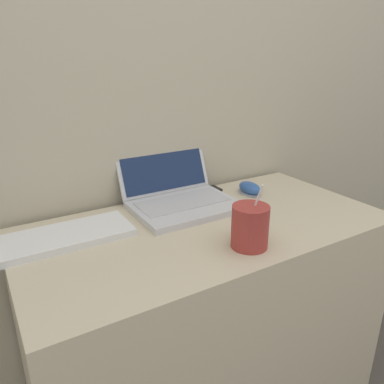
{
  "coord_description": "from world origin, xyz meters",
  "views": [
    {
      "loc": [
        -0.57,
        -0.58,
        1.2
      ],
      "look_at": [
        -0.0,
        0.37,
        0.8
      ],
      "focal_mm": 35.0,
      "sensor_mm": 36.0,
      "label": 1
    }
  ],
  "objects_px": {
    "laptop": "(178,193)",
    "external_keyboard": "(48,241)",
    "drink_cup": "(250,226)",
    "computer_mouse": "(250,189)",
    "usb_stick": "(216,188)"
  },
  "relations": [
    {
      "from": "laptop",
      "to": "external_keyboard",
      "type": "bearing_deg",
      "value": -171.32
    },
    {
      "from": "laptop",
      "to": "drink_cup",
      "type": "distance_m",
      "value": 0.36
    },
    {
      "from": "external_keyboard",
      "to": "usb_stick",
      "type": "xyz_separation_m",
      "value": [
        0.63,
        0.13,
        -0.01
      ]
    },
    {
      "from": "laptop",
      "to": "computer_mouse",
      "type": "distance_m",
      "value": 0.28
    },
    {
      "from": "laptop",
      "to": "usb_stick",
      "type": "xyz_separation_m",
      "value": [
        0.2,
        0.06,
        -0.04
      ]
    },
    {
      "from": "laptop",
      "to": "external_keyboard",
      "type": "relative_size",
      "value": 0.74
    },
    {
      "from": "usb_stick",
      "to": "laptop",
      "type": "bearing_deg",
      "value": -163.19
    },
    {
      "from": "drink_cup",
      "to": "computer_mouse",
      "type": "bearing_deg",
      "value": 50.62
    },
    {
      "from": "computer_mouse",
      "to": "laptop",
      "type": "bearing_deg",
      "value": 171.55
    },
    {
      "from": "laptop",
      "to": "drink_cup",
      "type": "bearing_deg",
      "value": -87.13
    },
    {
      "from": "laptop",
      "to": "external_keyboard",
      "type": "height_order",
      "value": "laptop"
    },
    {
      "from": "laptop",
      "to": "computer_mouse",
      "type": "relative_size",
      "value": 3.2
    },
    {
      "from": "computer_mouse",
      "to": "usb_stick",
      "type": "distance_m",
      "value": 0.13
    },
    {
      "from": "usb_stick",
      "to": "external_keyboard",
      "type": "bearing_deg",
      "value": -168.76
    },
    {
      "from": "computer_mouse",
      "to": "usb_stick",
      "type": "xyz_separation_m",
      "value": [
        -0.08,
        0.1,
        -0.02
      ]
    }
  ]
}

